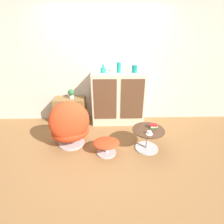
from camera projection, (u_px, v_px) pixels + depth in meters
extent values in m
plane|color=olive|center=(106.00, 153.00, 3.08)|extent=(12.00, 12.00, 0.00)
cube|color=beige|center=(106.00, 64.00, 3.81)|extent=(6.40, 0.06, 2.60)
cube|color=beige|center=(118.00, 99.00, 3.90)|extent=(1.14, 0.42, 1.16)
cube|color=brown|center=(105.00, 100.00, 3.67)|extent=(0.48, 0.01, 0.88)
cube|color=brown|center=(132.00, 100.00, 3.68)|extent=(0.48, 0.01, 0.88)
cube|color=brown|center=(71.00, 110.00, 4.02)|extent=(0.68, 0.38, 0.59)
cylinder|color=beige|center=(69.00, 116.00, 3.86)|extent=(0.20, 0.01, 0.20)
cylinder|color=#B7B7BC|center=(72.00, 143.00, 3.34)|extent=(0.48, 0.48, 0.02)
cylinder|color=#B7B7BC|center=(71.00, 140.00, 3.31)|extent=(0.06, 0.06, 0.09)
ellipsoid|color=red|center=(70.00, 131.00, 3.23)|extent=(0.82, 0.75, 0.33)
ellipsoid|color=red|center=(69.00, 121.00, 3.00)|extent=(0.78, 0.60, 0.74)
cylinder|color=#B7B7BC|center=(106.00, 152.00, 3.08)|extent=(0.33, 0.33, 0.02)
cylinder|color=#B7B7BC|center=(106.00, 148.00, 3.04)|extent=(0.04, 0.04, 0.15)
ellipsoid|color=red|center=(106.00, 143.00, 2.99)|extent=(0.45, 0.39, 0.09)
cylinder|color=#B7B7BC|center=(147.00, 148.00, 3.19)|extent=(0.41, 0.41, 0.02)
cylinder|color=#B7B7BC|center=(147.00, 139.00, 3.11)|extent=(0.04, 0.04, 0.36)
cylinder|color=#472D1E|center=(148.00, 130.00, 3.03)|extent=(0.56, 0.56, 0.02)
cylinder|color=teal|center=(103.00, 70.00, 3.63)|extent=(0.12, 0.12, 0.10)
cylinder|color=teal|center=(103.00, 66.00, 3.59)|extent=(0.04, 0.04, 0.06)
cylinder|color=teal|center=(119.00, 68.00, 3.61)|extent=(0.09, 0.09, 0.21)
cylinder|color=#147A75|center=(135.00, 69.00, 3.63)|extent=(0.11, 0.11, 0.16)
cylinder|color=silver|center=(71.00, 97.00, 3.88)|extent=(0.10, 0.10, 0.07)
sphere|color=#2D6638|center=(71.00, 93.00, 3.84)|extent=(0.14, 0.14, 0.14)
cylinder|color=white|center=(149.00, 134.00, 2.89)|extent=(0.11, 0.11, 0.01)
cylinder|color=white|center=(149.00, 133.00, 2.88)|extent=(0.07, 0.07, 0.05)
cube|color=#237038|center=(153.00, 127.00, 3.08)|extent=(0.12, 0.09, 0.02)
cube|color=beige|center=(153.00, 126.00, 3.07)|extent=(0.13, 0.10, 0.02)
cube|color=red|center=(153.00, 125.00, 3.06)|extent=(0.13, 0.10, 0.02)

